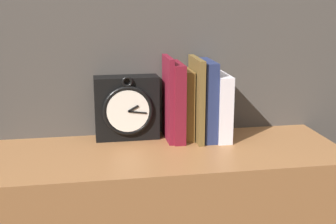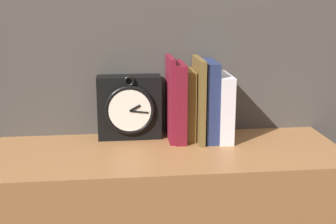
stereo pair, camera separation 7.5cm
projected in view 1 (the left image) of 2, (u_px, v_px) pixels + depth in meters
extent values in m
cube|color=#47423D|center=(156.00, 18.00, 1.43)|extent=(6.00, 0.05, 2.60)
cube|color=black|center=(127.00, 108.00, 1.41)|extent=(0.19, 0.07, 0.19)
torus|color=black|center=(128.00, 111.00, 1.37)|extent=(0.15, 0.01, 0.15)
cylinder|color=white|center=(128.00, 111.00, 1.37)|extent=(0.13, 0.01, 0.13)
cube|color=black|center=(133.00, 109.00, 1.36)|extent=(0.03, 0.00, 0.02)
cube|color=black|center=(137.00, 112.00, 1.37)|extent=(0.05, 0.00, 0.01)
torus|color=black|center=(127.00, 82.00, 1.35)|extent=(0.03, 0.01, 0.03)
cube|color=maroon|center=(168.00, 99.00, 1.39)|extent=(0.02, 0.13, 0.25)
cube|color=maroon|center=(176.00, 102.00, 1.39)|extent=(0.03, 0.14, 0.23)
cube|color=brown|center=(186.00, 104.00, 1.41)|extent=(0.03, 0.12, 0.21)
cube|color=brown|center=(196.00, 99.00, 1.39)|extent=(0.02, 0.16, 0.25)
cube|color=navy|center=(206.00, 100.00, 1.40)|extent=(0.04, 0.15, 0.24)
cube|color=white|center=(219.00, 106.00, 1.41)|extent=(0.04, 0.16, 0.20)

